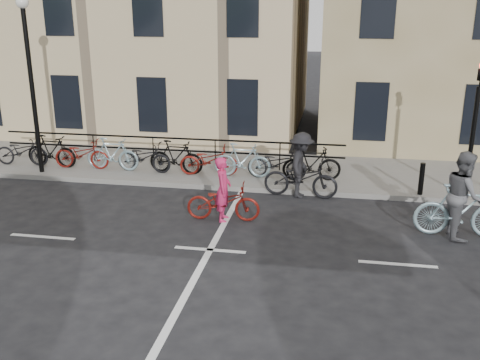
% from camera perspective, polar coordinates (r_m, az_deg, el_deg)
% --- Properties ---
extents(ground, '(120.00, 120.00, 0.00)m').
position_cam_1_polar(ground, '(11.88, -3.21, -7.46)').
color(ground, black).
rests_on(ground, ground).
extents(sidewalk, '(46.00, 4.00, 0.15)m').
position_cam_1_polar(sidewalk, '(18.38, -11.11, 1.67)').
color(sidewalk, slate).
rests_on(sidewalk, ground).
extents(building_west, '(20.00, 10.00, 10.00)m').
position_cam_1_polar(building_west, '(26.14, -16.84, 17.21)').
color(building_west, tan).
rests_on(building_west, sidewalk).
extents(traffic_light, '(0.18, 0.30, 3.90)m').
position_cam_1_polar(traffic_light, '(15.45, 23.84, 6.55)').
color(traffic_light, black).
rests_on(traffic_light, sidewalk).
extents(lamp_post, '(0.36, 0.36, 5.28)m').
position_cam_1_polar(lamp_post, '(17.45, -21.55, 11.38)').
color(lamp_post, black).
rests_on(lamp_post, sidewalk).
extents(bollard_east, '(0.14, 0.14, 0.90)m').
position_cam_1_polar(bollard_east, '(15.55, 18.79, 0.12)').
color(bollard_east, black).
rests_on(bollard_east, sidewalk).
extents(parked_bikes, '(11.45, 1.23, 1.05)m').
position_cam_1_polar(parked_bikes, '(16.97, -8.64, 2.47)').
color(parked_bikes, black).
rests_on(parked_bikes, sidewalk).
extents(cyclist_pink, '(1.87, 0.75, 1.63)m').
position_cam_1_polar(cyclist_pink, '(13.29, -1.80, -2.01)').
color(cyclist_pink, maroon).
rests_on(cyclist_pink, ground).
extents(cyclist_grey, '(2.12, 1.00, 2.03)m').
position_cam_1_polar(cyclist_grey, '(13.27, 22.60, -2.26)').
color(cyclist_grey, '#89AAB4').
rests_on(cyclist_grey, ground).
extents(cyclist_dark, '(2.13, 1.25, 1.85)m').
position_cam_1_polar(cyclist_dark, '(15.01, 6.51, 0.87)').
color(cyclist_dark, black).
rests_on(cyclist_dark, ground).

